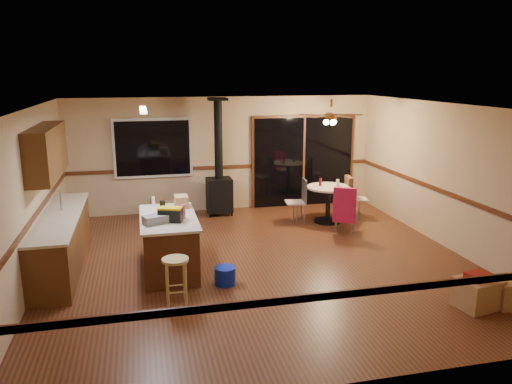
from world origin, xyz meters
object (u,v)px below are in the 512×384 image
object	(u,v)px
toolbox_grey	(157,219)
dining_table	(328,198)
chair_right	(350,193)
box_under_window	(163,208)
blue_bucket	(225,276)
box_corner_b	(510,293)
toolbox_black	(171,215)
kitchen_island	(169,243)
box_corner_a	(477,293)
bar_stool	(176,281)
wood_stove	(219,183)
chair_left	(300,196)
chair_near	(345,205)

from	to	relation	value
toolbox_grey	dining_table	bearing A→B (deg)	31.68
chair_right	box_under_window	size ratio (longest dim) A/B	1.35
blue_bucket	box_corner_b	world-z (taller)	box_corner_b
toolbox_black	box_under_window	xyz separation A→B (m)	(0.02, 3.37, -0.79)
kitchen_island	chair_right	bearing A→B (deg)	26.99
box_corner_a	box_corner_b	distance (m)	0.47
toolbox_grey	box_corner_a	size ratio (longest dim) A/B	0.75
toolbox_grey	box_under_window	world-z (taller)	toolbox_grey
bar_stool	kitchen_island	bearing A→B (deg)	90.37
wood_stove	toolbox_black	distance (m)	3.57
toolbox_grey	chair_right	xyz separation A→B (m)	(4.17, 2.34, -0.37)
wood_stove	chair_left	xyz separation A→B (m)	(1.57, -1.02, -0.14)
chair_left	chair_near	xyz separation A→B (m)	(0.60, -0.95, 0.01)
dining_table	toolbox_black	bearing A→B (deg)	-147.23
chair_right	box_corner_a	world-z (taller)	chair_right
box_corner_b	chair_left	bearing A→B (deg)	109.95
toolbox_grey	chair_right	distance (m)	4.79
toolbox_black	bar_stool	size ratio (longest dim) A/B	0.53
bar_stool	blue_bucket	distance (m)	0.94
wood_stove	toolbox_grey	size ratio (longest dim) A/B	6.24
box_under_window	dining_table	bearing A→B (deg)	-18.68
toolbox_black	box_under_window	distance (m)	3.46
toolbox_black	box_corner_b	world-z (taller)	toolbox_black
wood_stove	bar_stool	size ratio (longest dim) A/B	3.78
kitchen_island	box_corner_b	distance (m)	5.05
box_corner_b	box_corner_a	bearing A→B (deg)	172.45
kitchen_island	box_under_window	size ratio (longest dim) A/B	3.25
toolbox_grey	box_under_window	bearing A→B (deg)	86.10
kitchen_island	dining_table	bearing A→B (deg)	29.32
blue_bucket	box_corner_b	size ratio (longest dim) A/B	0.71
kitchen_island	chair_near	world-z (taller)	chair_near
blue_bucket	toolbox_black	bearing A→B (deg)	147.29
kitchen_island	wood_stove	size ratio (longest dim) A/B	0.67
chair_left	chair_right	xyz separation A→B (m)	(1.12, -0.00, 0.01)
chair_right	toolbox_black	bearing A→B (deg)	-149.87
chair_left	box_under_window	world-z (taller)	chair_left
toolbox_grey	box_corner_a	bearing A→B (deg)	-25.36
toolbox_black	toolbox_grey	bearing A→B (deg)	-169.83
toolbox_grey	chair_left	xyz separation A→B (m)	(3.05, 2.34, -0.37)
kitchen_island	toolbox_black	bearing A→B (deg)	-85.11
toolbox_grey	chair_right	size ratio (longest dim) A/B	0.58
blue_bucket	chair_near	size ratio (longest dim) A/B	0.46
box_corner_b	toolbox_black	bearing A→B (deg)	154.88
kitchen_island	chair_right	distance (m)	4.47
box_under_window	box_corner_a	size ratio (longest dim) A/B	0.96
bar_stool	box_corner_a	xyz separation A→B (m)	(3.98, -1.03, -0.13)
kitchen_island	box_corner_a	distance (m)	4.60
wood_stove	box_corner_a	distance (m)	6.00
toolbox_black	chair_left	bearing A→B (deg)	38.98
chair_left	chair_near	world-z (taller)	same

